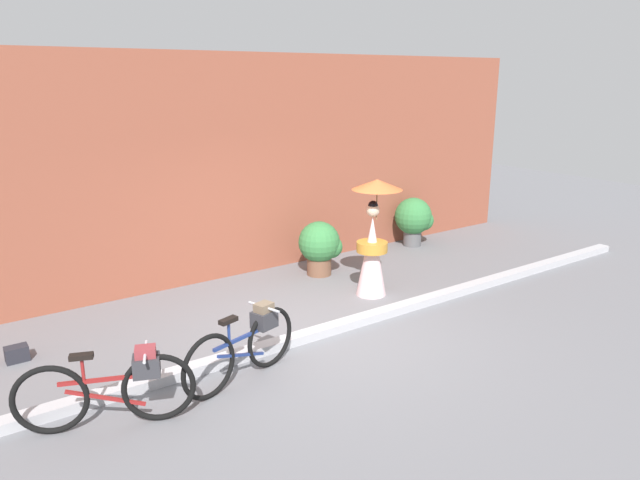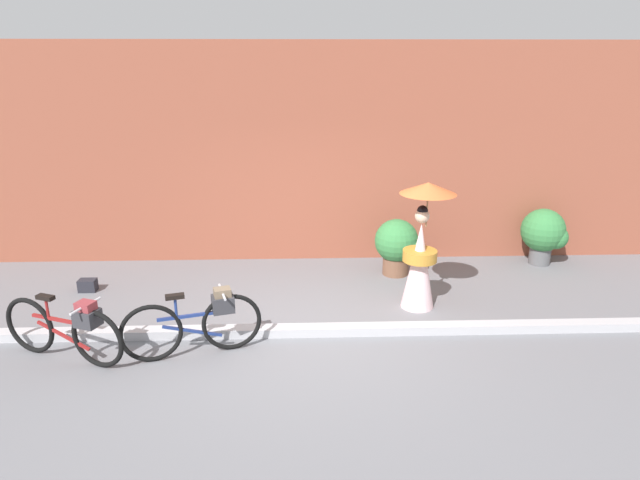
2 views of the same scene
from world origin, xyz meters
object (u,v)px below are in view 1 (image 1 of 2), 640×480
(bicycle_far_side, at_px, (113,387))
(person_with_parasol, at_px, (373,238))
(bicycle_near_officer, at_px, (246,343))
(potted_plant_by_door, at_px, (321,245))
(backpack_on_pavement, at_px, (17,354))
(potted_plant_small, at_px, (414,218))

(bicycle_far_side, relative_size, person_with_parasol, 0.88)
(bicycle_near_officer, distance_m, potted_plant_by_door, 3.83)
(person_with_parasol, bearing_deg, backpack_on_pavement, 171.66)
(bicycle_near_officer, relative_size, potted_plant_small, 1.65)
(person_with_parasol, height_order, potted_plant_small, person_with_parasol)
(bicycle_near_officer, height_order, potted_plant_small, potted_plant_small)
(backpack_on_pavement, bearing_deg, bicycle_far_side, -74.98)
(bicycle_far_side, height_order, potted_plant_by_door, potted_plant_by_door)
(bicycle_far_side, height_order, person_with_parasol, person_with_parasol)
(potted_plant_by_door, bearing_deg, potted_plant_small, 8.67)
(bicycle_far_side, bearing_deg, backpack_on_pavement, 105.02)
(potted_plant_by_door, height_order, potted_plant_small, potted_plant_small)
(potted_plant_small, relative_size, backpack_on_pavement, 3.78)
(backpack_on_pavement, bearing_deg, potted_plant_by_door, 6.18)
(person_with_parasol, xyz_separation_m, backpack_on_pavement, (-5.05, 0.74, -0.83))
(backpack_on_pavement, bearing_deg, bicycle_near_officer, -43.84)
(potted_plant_by_door, bearing_deg, bicycle_far_side, -148.93)
(backpack_on_pavement, bearing_deg, potted_plant_small, 7.05)
(bicycle_near_officer, distance_m, bicycle_far_side, 1.53)
(bicycle_near_officer, distance_m, backpack_on_pavement, 2.92)
(bicycle_near_officer, xyz_separation_m, backpack_on_pavement, (-2.09, 2.01, -0.34))
(bicycle_far_side, bearing_deg, potted_plant_small, 23.43)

